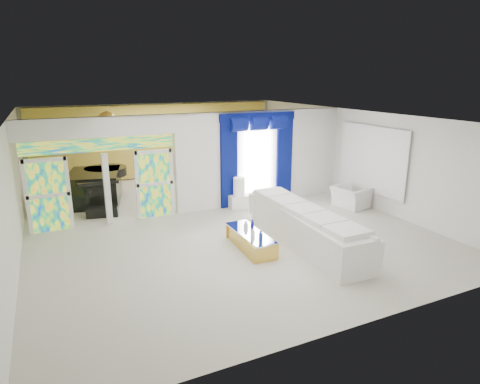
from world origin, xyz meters
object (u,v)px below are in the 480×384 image
console_table (248,200)px  armchair (350,197)px  coffee_table (251,241)px  grand_piano (95,187)px  white_sofa (305,228)px

console_table → armchair: armchair is taller
armchair → coffee_table: bearing=99.2°
grand_piano → white_sofa: bearing=-40.6°
console_table → coffee_table: bearing=-115.1°
console_table → white_sofa: bearing=-90.9°
white_sofa → grand_piano: bearing=129.2°
coffee_table → armchair: bearing=19.6°
white_sofa → console_table: (0.05, 3.29, -0.21)m
grand_piano → armchair: bearing=-15.7°
white_sofa → armchair: white_sofa is taller
armchair → grand_piano: size_ratio=0.51×
armchair → grand_piano: 8.32m
console_table → armchair: size_ratio=1.19×
console_table → armchair: 3.28m
console_table → grand_piano: size_ratio=0.60×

